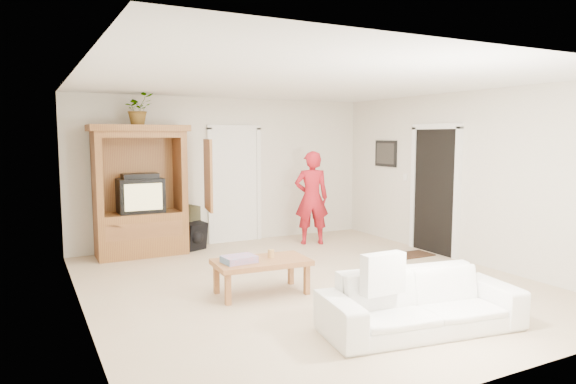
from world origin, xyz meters
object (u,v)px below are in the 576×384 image
armoire (142,199)px  coffee_table (261,264)px  sofa (421,302)px  man (312,198)px

armoire → coffee_table: armoire is taller
coffee_table → armoire: bearing=110.7°
armoire → sofa: (1.76, -4.59, -0.62)m
sofa → coffee_table: sofa is taller
sofa → armoire: bearing=119.7°
armoire → man: bearing=-10.5°
armoire → sofa: bearing=-69.0°
armoire → sofa: size_ratio=1.05×
armoire → coffee_table: (0.84, -2.78, -0.54)m
armoire → man: armoire is taller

